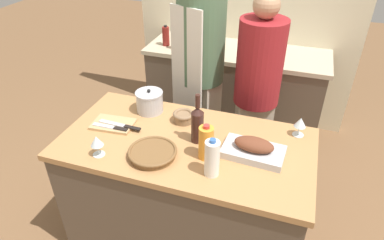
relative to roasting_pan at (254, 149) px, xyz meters
name	(u,v)px	position (x,y,z in m)	size (l,w,h in m)	color
ground_plane	(187,234)	(-0.41, 0.00, -0.91)	(12.00, 12.00, 0.00)	brown
kitchen_island	(186,192)	(-0.41, 0.00, -0.47)	(1.54, 0.80, 0.87)	brown
back_counter	(234,92)	(-0.41, 1.46, -0.46)	(1.72, 0.60, 0.90)	brown
back_wall	(248,0)	(-0.41, 1.81, 0.37)	(2.22, 0.10, 2.55)	beige
roasting_pan	(254,149)	(0.00, 0.00, 0.00)	(0.36, 0.23, 0.11)	#BCBCC1
wicker_basket	(153,153)	(-0.54, -0.20, -0.02)	(0.28, 0.28, 0.05)	brown
cutting_board	(113,124)	(-0.92, 0.01, -0.03)	(0.28, 0.20, 0.02)	tan
stock_pot	(150,102)	(-0.76, 0.25, 0.03)	(0.19, 0.19, 0.17)	#B7B7BC
mixing_bowl	(183,116)	(-0.50, 0.20, -0.01)	(0.14, 0.14, 0.07)	#846647
juice_jug	(206,143)	(-0.25, -0.11, 0.06)	(0.08, 0.08, 0.22)	orange
milk_jug	(212,158)	(-0.18, -0.23, 0.06)	(0.08, 0.08, 0.23)	white
wine_bottle_green	(197,123)	(-0.35, 0.03, 0.08)	(0.08, 0.08, 0.32)	#381E19
wine_glass_left	(97,142)	(-0.84, -0.28, 0.05)	(0.07, 0.07, 0.13)	silver
wine_glass_right	(300,123)	(0.23, 0.28, 0.05)	(0.07, 0.07, 0.13)	silver
knife_chef	(121,125)	(-0.85, 0.00, -0.02)	(0.30, 0.04, 0.01)	#B7B7BC
knife_paring	(111,127)	(-0.90, -0.04, -0.02)	(0.24, 0.03, 0.01)	#B7B7BC
condiment_bottle_tall	(166,36)	(-1.09, 1.36, 0.08)	(0.07, 0.07, 0.20)	maroon
condiment_bottle_short	(177,39)	(-0.96, 1.30, 0.09)	(0.06, 0.06, 0.21)	#234C28
person_cook_aproned	(200,64)	(-0.58, 0.82, 0.09)	(0.38, 0.41, 1.80)	beige
person_cook_guest	(257,88)	(-0.11, 0.79, -0.02)	(0.35, 0.35, 1.60)	beige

